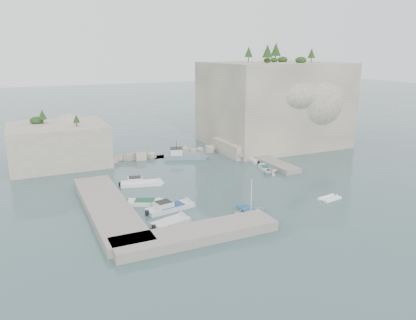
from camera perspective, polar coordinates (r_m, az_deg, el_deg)
name	(u,v)px	position (r m, az deg, el deg)	size (l,w,h in m)	color
ground	(226,190)	(58.23, 2.51, -4.25)	(400.00, 400.00, 0.00)	#3F5E5F
cliff_east	(273,104)	(87.22, 9.06, 7.82)	(26.00, 22.00, 17.00)	beige
cliff_terrace	(242,147)	(79.08, 4.85, 1.87)	(8.00, 10.00, 2.50)	beige
outcrop_west	(58,144)	(75.50, -20.30, 2.09)	(16.00, 14.00, 7.00)	beige
quay_west	(108,208)	(51.89, -13.94, -6.53)	(5.00, 24.00, 1.10)	#9E9689
quay_south	(197,234)	(43.58, -1.61, -10.36)	(18.00, 4.00, 1.10)	#9E9689
ledge_east	(267,160)	(72.95, 8.30, -0.06)	(3.00, 16.00, 0.80)	#9E9689
breakwater	(167,152)	(77.06, -5.73, 1.07)	(28.00, 3.00, 1.40)	beige
motorboat_c	(145,204)	(53.55, -8.87, -6.19)	(4.96, 1.80, 0.70)	white
motorboat_d	(170,210)	(51.44, -5.33, -6.98)	(6.78, 2.02, 1.40)	silver
motorboat_e	(171,225)	(47.28, -5.27, -9.03)	(4.89, 2.00, 0.70)	silver
motorboat_a	(141,185)	(61.08, -9.34, -3.50)	(6.62, 1.97, 1.40)	white
rowboat	(251,215)	(50.02, 6.03, -7.66)	(3.23, 4.52, 0.94)	white
inflatable_dinghy	(329,200)	(56.88, 16.70, -5.38)	(3.24, 1.57, 0.44)	white
tender_east_a	(270,174)	(66.52, 8.72, -1.92)	(2.51, 2.91, 1.53)	white
tender_east_b	(265,170)	(68.62, 7.99, -1.37)	(3.96, 1.35, 0.70)	white
tender_east_c	(253,161)	(73.55, 6.37, -0.19)	(4.28, 1.38, 0.70)	silver
tender_east_d	(247,160)	(74.65, 5.49, 0.07)	(1.80, 4.79, 1.85)	white
work_boat	(185,159)	(75.04, -3.27, 0.19)	(8.40, 2.48, 2.20)	slate
rowboat_mast	(251,195)	(49.09, 6.11, -4.89)	(0.10, 0.10, 4.20)	white
vegetation	(249,58)	(84.97, 5.81, 14.12)	(53.48, 13.88, 13.40)	#1E4219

